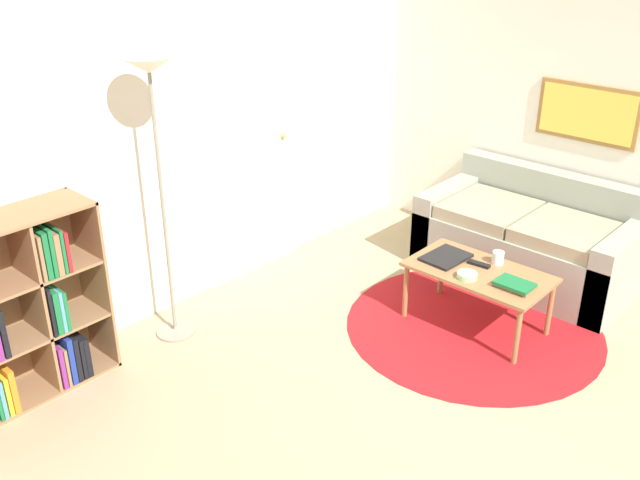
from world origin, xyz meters
The scene contains 12 objects.
ground_plane centered at (0.00, 0.00, 0.00)m, with size 14.00×14.00×0.00m, color tan.
wall_back centered at (0.02, 2.82, 1.29)m, with size 7.50×0.11×2.60m.
wall_right centered at (2.28, 1.39, 1.30)m, with size 0.08×5.80×2.60m.
rug centered at (0.90, 1.05, 0.00)m, with size 1.71×1.71×0.01m.
floor_lamp centered at (-0.49, 2.49, 1.57)m, with size 0.33×0.33×1.82m.
couch centered at (1.86, 1.15, 0.28)m, with size 0.85×1.55×0.75m.
coffee_table centered at (0.93, 1.06, 0.37)m, with size 0.52×0.92×0.42m.
laptop centered at (0.92, 1.32, 0.43)m, with size 0.33×0.25×0.02m.
bowl centered at (0.78, 1.07, 0.44)m, with size 0.13×0.13×0.04m.
book_stack_on_table centered at (0.87, 0.78, 0.44)m, with size 0.18×0.23×0.04m.
cup centered at (1.09, 1.03, 0.46)m, with size 0.08×0.08×0.09m.
remote centered at (0.98, 1.10, 0.43)m, with size 0.06×0.15×0.02m.
Camera 1 is at (-2.83, -0.93, 2.60)m, focal length 40.00 mm.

